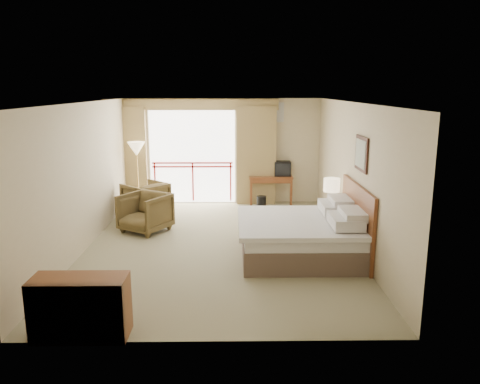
{
  "coord_description": "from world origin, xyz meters",
  "views": [
    {
      "loc": [
        0.28,
        -8.56,
        2.96
      ],
      "look_at": [
        0.4,
        0.4,
        0.96
      ],
      "focal_mm": 35.0,
      "sensor_mm": 36.0,
      "label": 1
    }
  ],
  "objects_px": {
    "wastebasket": "(261,202)",
    "side_table": "(137,206)",
    "nightstand": "(331,222)",
    "armchair_near": "(146,231)",
    "desk": "(270,181)",
    "armchair_far": "(146,216)",
    "dresser": "(80,307)",
    "floor_lamp": "(137,151)",
    "bed": "(302,236)",
    "table_lamp": "(332,186)",
    "tv": "(282,169)"
  },
  "relations": [
    {
      "from": "desk",
      "to": "table_lamp",
      "type": "bearing_deg",
      "value": -72.25
    },
    {
      "from": "armchair_far",
      "to": "floor_lamp",
      "type": "distance_m",
      "value": 1.64
    },
    {
      "from": "armchair_far",
      "to": "floor_lamp",
      "type": "bearing_deg",
      "value": -113.02
    },
    {
      "from": "armchair_far",
      "to": "side_table",
      "type": "distance_m",
      "value": 0.65
    },
    {
      "from": "table_lamp",
      "to": "tv",
      "type": "relative_size",
      "value": 1.38
    },
    {
      "from": "bed",
      "to": "wastebasket",
      "type": "xyz_separation_m",
      "value": [
        -0.53,
        3.44,
        -0.23
      ]
    },
    {
      "from": "nightstand",
      "to": "side_table",
      "type": "bearing_deg",
      "value": 167.78
    },
    {
      "from": "desk",
      "to": "dresser",
      "type": "bearing_deg",
      "value": -115.17
    },
    {
      "from": "table_lamp",
      "to": "tv",
      "type": "xyz_separation_m",
      "value": [
        -0.72,
        2.7,
        -0.11
      ]
    },
    {
      "from": "nightstand",
      "to": "armchair_near",
      "type": "bearing_deg",
      "value": 176.94
    },
    {
      "from": "table_lamp",
      "to": "desk",
      "type": "bearing_deg",
      "value": 110.34
    },
    {
      "from": "desk",
      "to": "armchair_far",
      "type": "relative_size",
      "value": 1.27
    },
    {
      "from": "armchair_far",
      "to": "tv",
      "type": "bearing_deg",
      "value": 153.47
    },
    {
      "from": "armchair_near",
      "to": "dresser",
      "type": "relative_size",
      "value": 0.79
    },
    {
      "from": "side_table",
      "to": "dresser",
      "type": "bearing_deg",
      "value": -86.33
    },
    {
      "from": "floor_lamp",
      "to": "armchair_near",
      "type": "bearing_deg",
      "value": -74.97
    },
    {
      "from": "desk",
      "to": "tv",
      "type": "bearing_deg",
      "value": -13.0
    },
    {
      "from": "floor_lamp",
      "to": "dresser",
      "type": "relative_size",
      "value": 1.47
    },
    {
      "from": "wastebasket",
      "to": "dresser",
      "type": "distance_m",
      "value": 6.7
    },
    {
      "from": "nightstand",
      "to": "armchair_far",
      "type": "relative_size",
      "value": 0.66
    },
    {
      "from": "table_lamp",
      "to": "wastebasket",
      "type": "bearing_deg",
      "value": 120.17
    },
    {
      "from": "armchair_near",
      "to": "nightstand",
      "type": "bearing_deg",
      "value": 26.67
    },
    {
      "from": "armchair_near",
      "to": "floor_lamp",
      "type": "xyz_separation_m",
      "value": [
        -0.53,
        1.96,
        1.43
      ]
    },
    {
      "from": "nightstand",
      "to": "armchair_far",
      "type": "distance_m",
      "value": 4.35
    },
    {
      "from": "desk",
      "to": "armchair_near",
      "type": "height_order",
      "value": "desk"
    },
    {
      "from": "nightstand",
      "to": "table_lamp",
      "type": "bearing_deg",
      "value": 91.85
    },
    {
      "from": "desk",
      "to": "side_table",
      "type": "bearing_deg",
      "value": -153.09
    },
    {
      "from": "table_lamp",
      "to": "wastebasket",
      "type": "relative_size",
      "value": 1.91
    },
    {
      "from": "wastebasket",
      "to": "armchair_near",
      "type": "distance_m",
      "value": 3.2
    },
    {
      "from": "table_lamp",
      "to": "dresser",
      "type": "distance_m",
      "value": 5.56
    },
    {
      "from": "armchair_near",
      "to": "floor_lamp",
      "type": "bearing_deg",
      "value": 136.6
    },
    {
      "from": "floor_lamp",
      "to": "dresser",
      "type": "height_order",
      "value": "floor_lamp"
    },
    {
      "from": "armchair_near",
      "to": "bed",
      "type": "bearing_deg",
      "value": 5.51
    },
    {
      "from": "desk",
      "to": "wastebasket",
      "type": "xyz_separation_m",
      "value": [
        -0.26,
        -0.55,
        -0.42
      ]
    },
    {
      "from": "bed",
      "to": "floor_lamp",
      "type": "distance_m",
      "value": 5.12
    },
    {
      "from": "floor_lamp",
      "to": "dresser",
      "type": "xyz_separation_m",
      "value": [
        0.54,
        -6.23,
        -1.06
      ]
    },
    {
      "from": "bed",
      "to": "wastebasket",
      "type": "height_order",
      "value": "bed"
    },
    {
      "from": "bed",
      "to": "armchair_near",
      "type": "height_order",
      "value": "bed"
    },
    {
      "from": "bed",
      "to": "tv",
      "type": "xyz_separation_m",
      "value": [
        0.03,
        3.93,
        0.54
      ]
    },
    {
      "from": "side_table",
      "to": "dresser",
      "type": "height_order",
      "value": "dresser"
    },
    {
      "from": "desk",
      "to": "tv",
      "type": "relative_size",
      "value": 2.68
    },
    {
      "from": "nightstand",
      "to": "wastebasket",
      "type": "bearing_deg",
      "value": 121.46
    },
    {
      "from": "nightstand",
      "to": "desk",
      "type": "distance_m",
      "value": 3.0
    },
    {
      "from": "tv",
      "to": "dresser",
      "type": "distance_m",
      "value": 7.39
    },
    {
      "from": "desk",
      "to": "floor_lamp",
      "type": "relative_size",
      "value": 0.67
    },
    {
      "from": "nightstand",
      "to": "tv",
      "type": "distance_m",
      "value": 2.91
    },
    {
      "from": "floor_lamp",
      "to": "dresser",
      "type": "distance_m",
      "value": 6.34
    },
    {
      "from": "tv",
      "to": "armchair_far",
      "type": "relative_size",
      "value": 0.47
    },
    {
      "from": "wastebasket",
      "to": "side_table",
      "type": "height_order",
      "value": "side_table"
    },
    {
      "from": "bed",
      "to": "side_table",
      "type": "xyz_separation_m",
      "value": [
        -3.39,
        2.22,
        -0.0
      ]
    }
  ]
}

